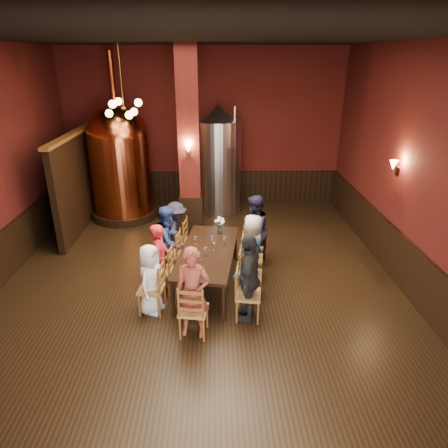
{
  "coord_description": "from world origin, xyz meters",
  "views": [
    {
      "loc": [
        0.3,
        -6.74,
        4.2
      ],
      "look_at": [
        0.47,
        0.2,
        1.28
      ],
      "focal_mm": 32.0,
      "sensor_mm": 36.0,
      "label": 1
    }
  ],
  "objects_px": {
    "person_1": "(160,259)",
    "rose_vase": "(220,223)",
    "dining_table": "(208,253)",
    "person_2": "(169,241)",
    "person_0": "(151,279)",
    "copper_kettle": "(121,161)",
    "steel_vessel": "(219,160)"
  },
  "relations": [
    {
      "from": "person_1",
      "to": "rose_vase",
      "type": "distance_m",
      "value": 1.56
    },
    {
      "from": "rose_vase",
      "to": "dining_table",
      "type": "bearing_deg",
      "value": -107.1
    },
    {
      "from": "dining_table",
      "to": "rose_vase",
      "type": "xyz_separation_m",
      "value": [
        0.25,
        0.81,
        0.3
      ]
    },
    {
      "from": "person_0",
      "to": "person_1",
      "type": "bearing_deg",
      "value": 10.85
    },
    {
      "from": "person_2",
      "to": "person_0",
      "type": "bearing_deg",
      "value": -171.24
    },
    {
      "from": "copper_kettle",
      "to": "rose_vase",
      "type": "relative_size",
      "value": 11.96
    },
    {
      "from": "copper_kettle",
      "to": "steel_vessel",
      "type": "xyz_separation_m",
      "value": [
        2.66,
        0.32,
        -0.07
      ]
    },
    {
      "from": "person_1",
      "to": "person_2",
      "type": "relative_size",
      "value": 0.93
    },
    {
      "from": "dining_table",
      "to": "steel_vessel",
      "type": "height_order",
      "value": "steel_vessel"
    },
    {
      "from": "copper_kettle",
      "to": "rose_vase",
      "type": "xyz_separation_m",
      "value": [
        2.65,
        -2.96,
        -0.6
      ]
    },
    {
      "from": "person_0",
      "to": "person_2",
      "type": "bearing_deg",
      "value": 10.85
    },
    {
      "from": "person_2",
      "to": "steel_vessel",
      "type": "height_order",
      "value": "steel_vessel"
    },
    {
      "from": "person_0",
      "to": "person_1",
      "type": "height_order",
      "value": "person_1"
    },
    {
      "from": "steel_vessel",
      "to": "person_2",
      "type": "bearing_deg",
      "value": -106.24
    },
    {
      "from": "person_1",
      "to": "rose_vase",
      "type": "relative_size",
      "value": 3.83
    },
    {
      "from": "dining_table",
      "to": "person_0",
      "type": "relative_size",
      "value": 1.95
    },
    {
      "from": "copper_kettle",
      "to": "rose_vase",
      "type": "distance_m",
      "value": 4.02
    },
    {
      "from": "person_0",
      "to": "rose_vase",
      "type": "relative_size",
      "value": 3.54
    },
    {
      "from": "dining_table",
      "to": "person_0",
      "type": "bearing_deg",
      "value": -130.36
    },
    {
      "from": "steel_vessel",
      "to": "dining_table",
      "type": "bearing_deg",
      "value": -93.7
    },
    {
      "from": "person_2",
      "to": "rose_vase",
      "type": "relative_size",
      "value": 4.12
    },
    {
      "from": "dining_table",
      "to": "person_1",
      "type": "relative_size",
      "value": 1.81
    },
    {
      "from": "person_2",
      "to": "rose_vase",
      "type": "bearing_deg",
      "value": -53.98
    },
    {
      "from": "rose_vase",
      "to": "person_1",
      "type": "bearing_deg",
      "value": -138.08
    },
    {
      "from": "person_0",
      "to": "copper_kettle",
      "type": "bearing_deg",
      "value": 35.76
    },
    {
      "from": "person_1",
      "to": "copper_kettle",
      "type": "distance_m",
      "value": 4.35
    },
    {
      "from": "person_0",
      "to": "copper_kettle",
      "type": "height_order",
      "value": "copper_kettle"
    },
    {
      "from": "dining_table",
      "to": "person_2",
      "type": "distance_m",
      "value": 0.91
    },
    {
      "from": "copper_kettle",
      "to": "rose_vase",
      "type": "bearing_deg",
      "value": -48.17
    },
    {
      "from": "person_0",
      "to": "copper_kettle",
      "type": "distance_m",
      "value": 4.95
    },
    {
      "from": "dining_table",
      "to": "rose_vase",
      "type": "relative_size",
      "value": 6.92
    },
    {
      "from": "person_0",
      "to": "person_2",
      "type": "height_order",
      "value": "person_2"
    }
  ]
}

